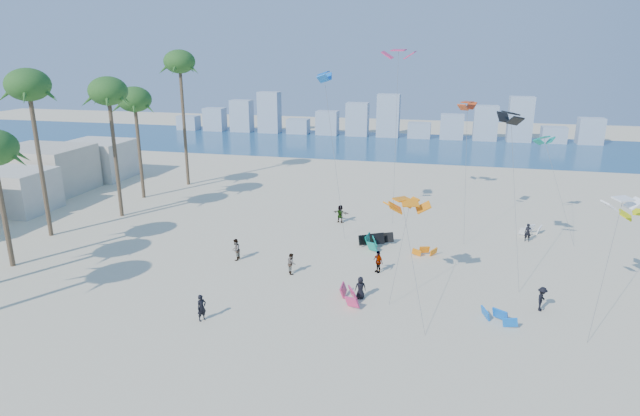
# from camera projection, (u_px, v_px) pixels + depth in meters

# --- Properties ---
(ground) EXTENTS (220.00, 220.00, 0.00)m
(ground) POSITION_uv_depth(u_px,v_px,m) (204.00, 360.00, 29.94)
(ground) COLOR beige
(ground) RESTS_ON ground
(ocean) EXTENTS (220.00, 220.00, 0.00)m
(ocean) POSITION_uv_depth(u_px,v_px,m) (374.00, 145.00, 97.04)
(ocean) COLOR navy
(ocean) RESTS_ON ground
(kitesurfer_near) EXTENTS (0.71, 0.78, 1.79)m
(kitesurfer_near) POSITION_uv_depth(u_px,v_px,m) (202.00, 308.00, 34.03)
(kitesurfer_near) COLOR black
(kitesurfer_near) RESTS_ON ground
(kitesurfer_mid) EXTENTS (0.93, 1.00, 1.65)m
(kitesurfer_mid) POSITION_uv_depth(u_px,v_px,m) (291.00, 263.00, 41.26)
(kitesurfer_mid) COLOR gray
(kitesurfer_mid) RESTS_ON ground
(kitesurfers_far) EXTENTS (24.93, 17.27, 1.83)m
(kitesurfers_far) POSITION_uv_depth(u_px,v_px,m) (374.00, 249.00, 44.06)
(kitesurfers_far) COLOR black
(kitesurfers_far) RESTS_ON ground
(grounded_kites) EXTENTS (16.95, 20.67, 1.08)m
(grounded_kites) POSITION_uv_depth(u_px,v_px,m) (412.00, 256.00, 43.71)
(grounded_kites) COLOR #CE2D66
(grounded_kites) RESTS_ON ground
(flying_kites) EXTENTS (26.64, 26.20, 17.37)m
(flying_kites) POSITION_uv_depth(u_px,v_px,m) (457.00, 123.00, 42.65)
(flying_kites) COLOR orange
(flying_kites) RESTS_ON ground
(palm_row) EXTENTS (7.37, 44.80, 16.84)m
(palm_row) POSITION_uv_depth(u_px,v_px,m) (53.00, 105.00, 46.12)
(palm_row) COLOR brown
(palm_row) RESTS_ON ground
(distant_skyline) EXTENTS (85.00, 3.00, 8.40)m
(distant_skyline) POSITION_uv_depth(u_px,v_px,m) (375.00, 121.00, 105.73)
(distant_skyline) COLOR #9EADBF
(distant_skyline) RESTS_ON ground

